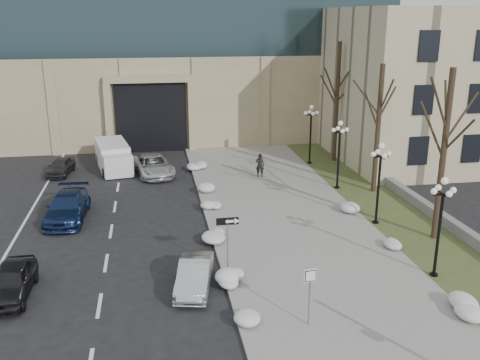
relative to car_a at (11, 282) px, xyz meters
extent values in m
cube|color=gray|center=(13.68, 6.62, -0.64)|extent=(9.00, 40.00, 0.12)
cube|color=gray|center=(9.18, 6.62, -0.63)|extent=(0.30, 40.00, 0.14)
cube|color=#3A4623|center=(20.18, 6.62, -0.65)|extent=(4.00, 40.00, 0.10)
cube|color=slate|center=(22.18, 8.62, -0.35)|extent=(0.50, 30.00, 0.70)
cube|color=tan|center=(8.18, 34.62, 3.30)|extent=(40.00, 20.00, 8.00)
cube|color=black|center=(6.18, 25.62, 2.30)|extent=(6.00, 2.50, 6.00)
cube|color=tan|center=(6.18, 24.22, 5.60)|extent=(7.50, 0.60, 0.60)
cube|color=tan|center=(2.68, 24.22, 2.30)|extent=(0.60, 0.60, 6.00)
cube|color=tan|center=(9.68, 24.22, 2.30)|extent=(0.60, 0.60, 6.00)
cube|color=tan|center=(32.18, 20.62, 5.30)|extent=(22.00, 18.00, 12.00)
cube|color=black|center=(24.18, 11.62, 1.80)|extent=(1.40, 0.25, 2.00)
cube|color=black|center=(28.18, 11.62, 1.80)|extent=(1.40, 0.25, 2.00)
cube|color=black|center=(24.18, 11.62, 5.30)|extent=(1.40, 0.25, 2.00)
cube|color=black|center=(28.18, 11.62, 5.30)|extent=(1.40, 0.25, 2.00)
cube|color=black|center=(24.18, 11.62, 8.80)|extent=(1.40, 0.25, 2.00)
imported|color=black|center=(0.00, 0.00, 0.00)|extent=(1.71, 4.11, 1.39)
imported|color=#A9ACB0|center=(7.68, -0.61, -0.06)|extent=(2.10, 4.08, 1.28)
imported|color=#16274E|center=(1.11, 8.89, 0.06)|extent=(2.39, 5.34, 1.52)
imported|color=silver|center=(6.17, 17.25, 0.03)|extent=(3.43, 5.63, 1.46)
imported|color=#323237|center=(-0.66, 18.48, -0.07)|extent=(1.98, 3.84, 1.25)
imported|color=black|center=(13.81, 15.10, 0.29)|extent=(0.73, 0.59, 1.74)
cube|color=silver|center=(3.06, 20.04, 0.29)|extent=(3.03, 5.24, 1.97)
cube|color=silver|center=(3.60, 17.14, 0.19)|extent=(2.32, 1.93, 1.58)
cylinder|color=black|center=(2.60, 17.15, -0.35)|extent=(0.37, 0.72, 0.69)
cylinder|color=black|center=(4.54, 17.51, -0.35)|extent=(0.37, 0.72, 0.69)
cylinder|color=black|center=(1.83, 21.32, -0.35)|extent=(0.37, 0.72, 0.69)
cylinder|color=black|center=(3.76, 21.68, -0.35)|extent=(0.37, 0.72, 0.69)
cylinder|color=slate|center=(9.28, 0.39, 0.68)|extent=(0.06, 0.06, 2.76)
cube|color=black|center=(9.28, 0.39, 1.96)|extent=(1.01, 0.04, 0.34)
cube|color=white|center=(9.44, 0.36, 1.96)|extent=(0.48, 0.01, 0.13)
cone|color=white|center=(9.70, 0.36, 1.96)|extent=(0.23, 0.28, 0.28)
cylinder|color=slate|center=(11.68, -4.35, 0.50)|extent=(0.07, 0.07, 2.40)
cube|color=white|center=(11.68, -4.35, 1.49)|extent=(0.53, 0.11, 0.52)
cube|color=black|center=(11.69, -4.38, 1.49)|extent=(0.46, 0.06, 0.46)
cube|color=white|center=(11.69, -4.38, 1.49)|extent=(0.39, 0.06, 0.39)
ellipsoid|color=silver|center=(9.69, -4.30, -0.40)|extent=(1.10, 1.60, 0.36)
ellipsoid|color=silver|center=(9.41, -0.67, -0.40)|extent=(1.10, 1.60, 0.36)
ellipsoid|color=silver|center=(9.40, 4.34, -0.40)|extent=(1.10, 1.60, 0.36)
ellipsoid|color=silver|center=(9.65, 8.77, -0.40)|extent=(1.10, 1.60, 0.36)
ellipsoid|color=silver|center=(9.61, 12.55, -0.40)|extent=(1.10, 1.60, 0.36)
ellipsoid|color=silver|center=(9.42, 17.82, -0.40)|extent=(1.10, 1.60, 0.36)
ellipsoid|color=silver|center=(17.92, -4.62, -0.40)|extent=(1.10, 1.60, 0.36)
ellipsoid|color=silver|center=(17.82, 1.25, -0.40)|extent=(1.10, 1.60, 0.36)
ellipsoid|color=silver|center=(17.73, 7.13, -0.40)|extent=(1.10, 1.60, 0.36)
cylinder|color=black|center=(18.48, -1.38, -0.60)|extent=(0.36, 0.36, 0.20)
cylinder|color=black|center=(18.48, -1.38, 1.30)|extent=(0.14, 0.14, 4.00)
cylinder|color=black|center=(18.48, -1.38, 3.30)|extent=(0.10, 0.90, 0.10)
cylinder|color=black|center=(18.48, -1.38, 3.30)|extent=(0.90, 0.10, 0.10)
sphere|color=silver|center=(18.48, -1.38, 3.90)|extent=(0.32, 0.32, 0.32)
sphere|color=silver|center=(18.93, -1.38, 3.45)|extent=(0.28, 0.28, 0.28)
sphere|color=silver|center=(18.03, -1.38, 3.45)|extent=(0.28, 0.28, 0.28)
sphere|color=silver|center=(18.48, -0.93, 3.45)|extent=(0.28, 0.28, 0.28)
sphere|color=silver|center=(18.48, -1.83, 3.45)|extent=(0.28, 0.28, 0.28)
cylinder|color=black|center=(18.48, 5.12, -0.60)|extent=(0.36, 0.36, 0.20)
cylinder|color=black|center=(18.48, 5.12, 1.30)|extent=(0.14, 0.14, 4.00)
cylinder|color=black|center=(18.48, 5.12, 3.30)|extent=(0.10, 0.90, 0.10)
cylinder|color=black|center=(18.48, 5.12, 3.30)|extent=(0.90, 0.10, 0.10)
sphere|color=silver|center=(18.48, 5.12, 3.90)|extent=(0.32, 0.32, 0.32)
sphere|color=silver|center=(18.93, 5.12, 3.45)|extent=(0.28, 0.28, 0.28)
sphere|color=silver|center=(18.03, 5.12, 3.45)|extent=(0.28, 0.28, 0.28)
sphere|color=silver|center=(18.48, 5.57, 3.45)|extent=(0.28, 0.28, 0.28)
sphere|color=silver|center=(18.48, 4.67, 3.45)|extent=(0.28, 0.28, 0.28)
cylinder|color=black|center=(18.48, 11.62, -0.60)|extent=(0.36, 0.36, 0.20)
cylinder|color=black|center=(18.48, 11.62, 1.30)|extent=(0.14, 0.14, 4.00)
cylinder|color=black|center=(18.48, 11.62, 3.30)|extent=(0.10, 0.90, 0.10)
cylinder|color=black|center=(18.48, 11.62, 3.30)|extent=(0.90, 0.10, 0.10)
sphere|color=silver|center=(18.48, 11.62, 3.90)|extent=(0.32, 0.32, 0.32)
sphere|color=silver|center=(18.93, 11.62, 3.45)|extent=(0.28, 0.28, 0.28)
sphere|color=silver|center=(18.03, 11.62, 3.45)|extent=(0.28, 0.28, 0.28)
sphere|color=silver|center=(18.48, 12.07, 3.45)|extent=(0.28, 0.28, 0.28)
sphere|color=silver|center=(18.48, 11.17, 3.45)|extent=(0.28, 0.28, 0.28)
cylinder|color=black|center=(18.48, 18.12, -0.60)|extent=(0.36, 0.36, 0.20)
cylinder|color=black|center=(18.48, 18.12, 1.30)|extent=(0.14, 0.14, 4.00)
cylinder|color=black|center=(18.48, 18.12, 3.30)|extent=(0.10, 0.90, 0.10)
cylinder|color=black|center=(18.48, 18.12, 3.30)|extent=(0.90, 0.10, 0.10)
sphere|color=silver|center=(18.48, 18.12, 3.90)|extent=(0.32, 0.32, 0.32)
sphere|color=silver|center=(18.93, 18.12, 3.45)|extent=(0.28, 0.28, 0.28)
sphere|color=silver|center=(18.03, 18.12, 3.45)|extent=(0.28, 0.28, 0.28)
sphere|color=silver|center=(18.48, 18.57, 3.45)|extent=(0.28, 0.28, 0.28)
sphere|color=silver|center=(18.48, 17.67, 3.45)|extent=(0.28, 0.28, 0.28)
cylinder|color=black|center=(20.68, 2.62, 3.80)|extent=(0.32, 0.32, 9.00)
cylinder|color=black|center=(20.68, 10.62, 3.55)|extent=(0.32, 0.32, 8.50)
cylinder|color=black|center=(20.68, 18.62, 4.05)|extent=(0.32, 0.32, 9.50)
camera|label=1|loc=(6.13, -21.50, 10.72)|focal=40.00mm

